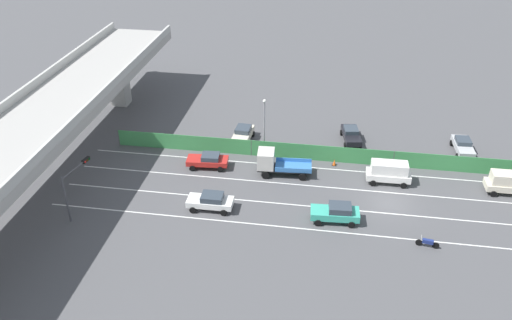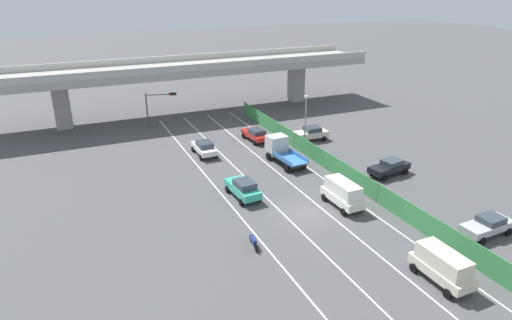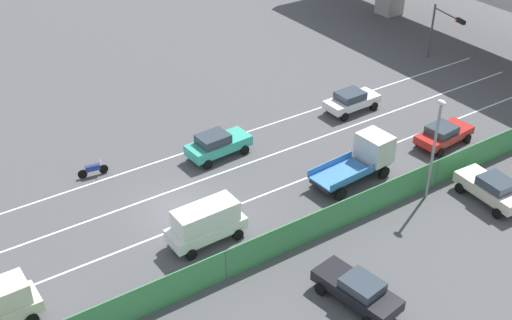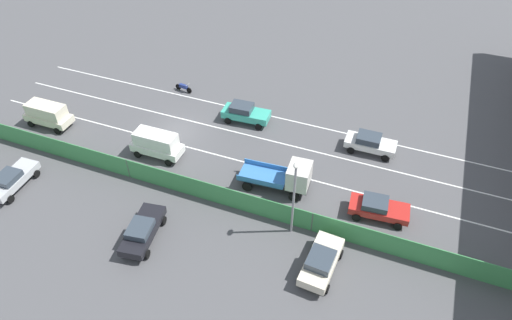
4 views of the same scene
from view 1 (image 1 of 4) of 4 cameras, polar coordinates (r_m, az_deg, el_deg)
ground_plane at (r=51.16m, az=14.51°, el=-4.59°), size 300.00×300.00×0.00m
lane_line_left_edge at (r=46.55m, az=6.40°, el=-7.66°), size 0.14×49.79×0.01m
lane_line_mid_left at (r=49.34m, az=6.65°, el=-5.15°), size 0.14×49.79×0.01m
lane_line_mid_right at (r=52.21m, az=6.87°, el=-2.91°), size 0.14×49.79×0.01m
lane_line_right_edge at (r=55.15m, az=7.06°, el=-0.91°), size 0.14×49.79×0.01m
elevated_overpass at (r=54.85m, az=-22.13°, el=4.14°), size 54.79×8.68×7.91m
green_fence at (r=56.04m, az=7.20°, el=0.74°), size 0.10×45.89×1.87m
car_sedan_red at (r=54.75m, az=-5.30°, el=-0.01°), size 2.33×4.46×1.54m
car_taxi_teal at (r=47.27m, az=8.83°, el=-5.73°), size 2.20×4.47×1.75m
car_van_white at (r=53.46m, az=14.45°, el=-1.24°), size 2.01×4.39×2.31m
car_hatchback_white at (r=48.44m, az=-5.03°, el=-4.51°), size 2.05×4.31×1.61m
car_van_cream at (r=55.94m, az=26.17°, el=-2.21°), size 2.02×4.36×2.23m
flatbed_truck_blue at (r=53.19m, az=2.03°, el=-0.28°), size 2.65×5.69×2.63m
motorcycle at (r=46.53m, az=18.41°, el=-8.64°), size 0.60×1.95×0.93m
parked_wagon_silver at (r=61.70m, az=21.88°, el=1.51°), size 4.48×2.11×1.54m
parked_sedan_dark at (r=60.51m, az=10.44°, el=2.81°), size 4.74×2.51×1.57m
parked_sedan_cream at (r=59.46m, az=-1.47°, el=2.88°), size 4.47×2.28×1.70m
traffic_light at (r=49.20m, az=-19.39°, el=-2.12°), size 3.97×1.08×4.82m
street_lamp at (r=55.47m, az=0.92°, el=4.30°), size 0.60×0.36×6.55m
traffic_cone at (r=55.75m, az=8.64°, el=-0.28°), size 0.47×0.47×0.70m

